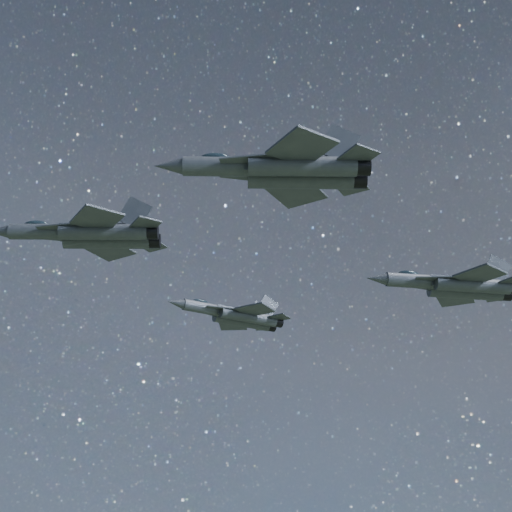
{
  "coord_description": "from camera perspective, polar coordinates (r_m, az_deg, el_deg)",
  "views": [
    {
      "loc": [
        -5.65,
        -83.42,
        111.76
      ],
      "look_at": [
        0.41,
        -5.34,
        147.53
      ],
      "focal_mm": 55.0,
      "sensor_mm": 36.0,
      "label": 1
    }
  ],
  "objects": [
    {
      "name": "jet_right",
      "position": [
        70.18,
        2.03,
        6.29
      ],
      "size": [
        19.95,
        14.1,
        5.06
      ],
      "rotation": [
        0.0,
        0.0,
        -0.06
      ],
      "color": "#30353C"
    },
    {
      "name": "jet_lead",
      "position": [
        87.54,
        -11.91,
        1.58
      ],
      "size": [
        19.87,
        14.01,
        5.03
      ],
      "rotation": [
        0.0,
        0.0,
        -0.07
      ],
      "color": "#30353C"
    },
    {
      "name": "jet_left",
      "position": [
        102.54,
        -1.46,
        -4.34
      ],
      "size": [
        16.39,
        10.77,
        4.21
      ],
      "rotation": [
        0.0,
        0.0,
        0.41
      ],
      "color": "#30353C"
    },
    {
      "name": "jet_slot",
      "position": [
        90.0,
        14.39,
        -2.09
      ],
      "size": [
        18.03,
        12.69,
        4.56
      ],
      "rotation": [
        0.0,
        0.0,
        0.08
      ],
      "color": "#30353C"
    }
  ]
}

